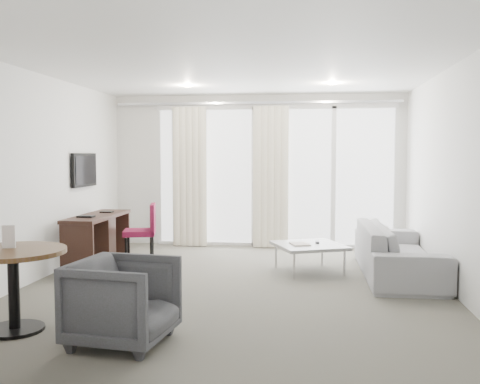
# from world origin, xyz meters

# --- Properties ---
(floor) EXTENTS (5.00, 6.00, 0.00)m
(floor) POSITION_xyz_m (0.00, 0.00, 0.00)
(floor) COLOR #58564B
(floor) RESTS_ON ground
(ceiling) EXTENTS (5.00, 6.00, 0.00)m
(ceiling) POSITION_xyz_m (0.00, 0.00, 2.60)
(ceiling) COLOR white
(ceiling) RESTS_ON ground
(wall_left) EXTENTS (0.00, 6.00, 2.60)m
(wall_left) POSITION_xyz_m (-2.50, 0.00, 1.30)
(wall_left) COLOR silver
(wall_left) RESTS_ON ground
(wall_right) EXTENTS (0.00, 6.00, 2.60)m
(wall_right) POSITION_xyz_m (2.50, 0.00, 1.30)
(wall_right) COLOR silver
(wall_right) RESTS_ON ground
(wall_front) EXTENTS (5.00, 0.00, 2.60)m
(wall_front) POSITION_xyz_m (0.00, -3.00, 1.30)
(wall_front) COLOR silver
(wall_front) RESTS_ON ground
(window_panel) EXTENTS (4.00, 0.02, 2.38)m
(window_panel) POSITION_xyz_m (0.30, 2.98, 1.20)
(window_panel) COLOR white
(window_panel) RESTS_ON ground
(window_frame) EXTENTS (4.10, 0.06, 2.44)m
(window_frame) POSITION_xyz_m (0.30, 2.97, 1.20)
(window_frame) COLOR white
(window_frame) RESTS_ON ground
(curtain_left) EXTENTS (0.60, 0.20, 2.38)m
(curtain_left) POSITION_xyz_m (-1.15, 2.82, 1.20)
(curtain_left) COLOR beige
(curtain_left) RESTS_ON ground
(curtain_right) EXTENTS (0.60, 0.20, 2.38)m
(curtain_right) POSITION_xyz_m (0.25, 2.82, 1.20)
(curtain_right) COLOR beige
(curtain_right) RESTS_ON ground
(curtain_track) EXTENTS (4.80, 0.04, 0.04)m
(curtain_track) POSITION_xyz_m (0.00, 2.82, 2.45)
(curtain_track) COLOR #B2B2B7
(curtain_track) RESTS_ON ceiling
(downlight_a) EXTENTS (0.12, 0.12, 0.02)m
(downlight_a) POSITION_xyz_m (-0.90, 1.60, 2.59)
(downlight_a) COLOR #FFE0B2
(downlight_a) RESTS_ON ceiling
(downlight_b) EXTENTS (0.12, 0.12, 0.02)m
(downlight_b) POSITION_xyz_m (1.20, 1.60, 2.59)
(downlight_b) COLOR #FFE0B2
(downlight_b) RESTS_ON ceiling
(desk) EXTENTS (0.48, 1.52, 0.71)m
(desk) POSITION_xyz_m (-2.13, 1.13, 0.36)
(desk) COLOR black
(desk) RESTS_ON floor
(tv) EXTENTS (0.05, 0.80, 0.50)m
(tv) POSITION_xyz_m (-2.46, 1.45, 1.35)
(tv) COLOR black
(tv) RESTS_ON wall_left
(desk_chair) EXTENTS (0.56, 0.54, 0.87)m
(desk_chair) POSITION_xyz_m (-1.57, 1.32, 0.43)
(desk_chair) COLOR maroon
(desk_chair) RESTS_ON floor
(round_table) EXTENTS (0.97, 0.97, 0.74)m
(round_table) POSITION_xyz_m (-1.74, -1.78, 0.37)
(round_table) COLOR #472E17
(round_table) RESTS_ON floor
(menu_card) EXTENTS (0.11, 0.05, 0.21)m
(menu_card) POSITION_xyz_m (-1.81, -1.72, 0.72)
(menu_card) COLOR white
(menu_card) RESTS_ON round_table
(tub_armchair) EXTENTS (0.88, 0.86, 0.72)m
(tub_armchair) POSITION_xyz_m (-0.66, -1.97, 0.36)
(tub_armchair) COLOR #36363A
(tub_armchair) RESTS_ON floor
(coffee_table) EXTENTS (1.11, 1.11, 0.38)m
(coffee_table) POSITION_xyz_m (0.89, 0.97, 0.19)
(coffee_table) COLOR gray
(coffee_table) RESTS_ON floor
(remote) EXTENTS (0.05, 0.16, 0.02)m
(remote) POSITION_xyz_m (1.00, 1.10, 0.36)
(remote) COLOR black
(remote) RESTS_ON coffee_table
(magazine) EXTENTS (0.28, 0.31, 0.01)m
(magazine) POSITION_xyz_m (0.77, 0.91, 0.36)
(magazine) COLOR gray
(magazine) RESTS_ON coffee_table
(sofa) EXTENTS (0.89, 2.28, 0.67)m
(sofa) POSITION_xyz_m (2.03, 0.90, 0.33)
(sofa) COLOR gray
(sofa) RESTS_ON floor
(terrace_slab) EXTENTS (5.60, 3.00, 0.12)m
(terrace_slab) POSITION_xyz_m (0.30, 4.50, -0.06)
(terrace_slab) COLOR #4D4D50
(terrace_slab) RESTS_ON ground
(rattan_chair_a) EXTENTS (0.71, 0.71, 0.88)m
(rattan_chair_a) POSITION_xyz_m (0.78, 4.07, 0.44)
(rattan_chair_a) COLOR #46301C
(rattan_chair_a) RESTS_ON terrace_slab
(rattan_chair_b) EXTENTS (0.55, 0.55, 0.80)m
(rattan_chair_b) POSITION_xyz_m (1.70, 4.63, 0.40)
(rattan_chair_b) COLOR #46301C
(rattan_chair_b) RESTS_ON terrace_slab
(rattan_table) EXTENTS (0.52, 0.52, 0.45)m
(rattan_table) POSITION_xyz_m (1.76, 4.59, 0.22)
(rattan_table) COLOR #46301C
(rattan_table) RESTS_ON terrace_slab
(balustrade) EXTENTS (5.50, 0.06, 1.05)m
(balustrade) POSITION_xyz_m (0.30, 5.95, 0.50)
(balustrade) COLOR #B2B2B7
(balustrade) RESTS_ON terrace_slab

